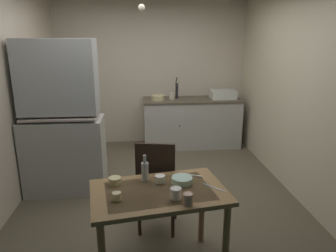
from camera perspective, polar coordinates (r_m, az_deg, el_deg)
name	(u,v)px	position (r m, az deg, el deg)	size (l,w,h in m)	color
ground_plane	(159,192)	(4.21, -1.71, -11.84)	(5.19, 5.19, 0.00)	brown
wall_back	(151,74)	(5.91, -3.07, 9.38)	(3.53, 0.10, 2.58)	beige
wall_left	(5,97)	(4.09, -27.50, 4.64)	(0.10, 4.29, 2.58)	beige
wall_right	(299,93)	(4.26, 22.69, 5.60)	(0.10, 4.29, 2.58)	beige
hutch_cabinet	(62,124)	(4.15, -18.70, 0.40)	(1.00, 0.50, 1.95)	#B3B1AA
counter_cabinet	(192,122)	(5.77, 4.30, 0.65)	(1.76, 0.64, 0.88)	#B3B1AA
sink_basin	(223,94)	(5.78, 9.95, 5.73)	(0.44, 0.34, 0.15)	white
hand_pump	(177,89)	(5.65, 1.61, 6.68)	(0.05, 0.27, 0.39)	#232328
mixing_bowl_counter	(158,98)	(5.55, -1.87, 5.18)	(0.23, 0.23, 0.09)	beige
stoneware_crock	(172,96)	(5.62, 0.70, 5.49)	(0.11, 0.11, 0.12)	beige
dining_table	(159,203)	(2.66, -1.66, -13.78)	(1.19, 0.84, 0.76)	olive
chair_far_side	(157,185)	(3.21, -2.03, -10.73)	(0.47, 0.47, 1.00)	#352419
serving_bowl_wide	(182,180)	(2.71, 2.57, -9.80)	(0.18, 0.18, 0.05)	#ADD1C1
soup_bowl_small	(115,181)	(2.73, -9.66, -9.78)	(0.11, 0.11, 0.06)	beige
teacup_cream	(188,199)	(2.39, 3.67, -13.13)	(0.07, 0.07, 0.09)	tan
mug_tall	(117,196)	(2.48, -9.30, -12.51)	(0.07, 0.07, 0.06)	beige
teacup_mint	(176,193)	(2.47, 1.45, -12.15)	(0.09, 0.09, 0.09)	white
mug_dark	(160,179)	(2.72, -1.47, -9.62)	(0.09, 0.09, 0.06)	white
glass_bottle	(145,171)	(2.73, -4.22, -8.16)	(0.06, 0.06, 0.24)	#B7BCC1
table_knife	(214,188)	(2.67, 8.39, -11.03)	(0.21, 0.02, 0.01)	silver
teaspoon_near_bowl	(194,175)	(2.86, 4.78, -8.95)	(0.16, 0.02, 0.01)	beige
pendant_bulb	(142,7)	(3.92, -4.83, 20.70)	(0.08, 0.08, 0.08)	#F9EFCC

